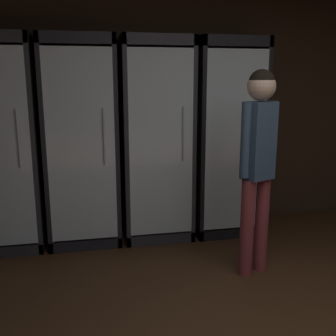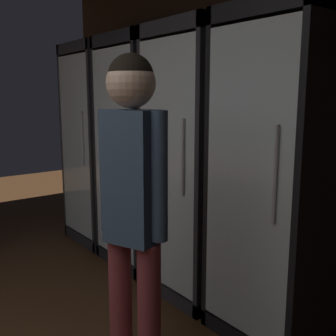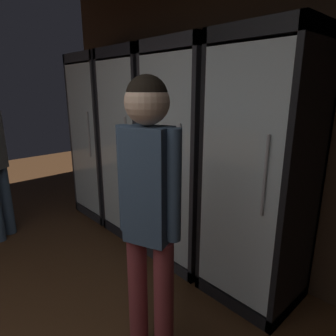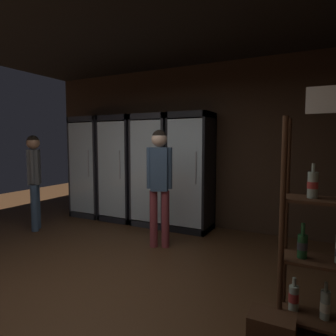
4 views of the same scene
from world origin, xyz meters
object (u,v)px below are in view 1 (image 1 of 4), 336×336
cooler_far_left (3,147)px  shopper_near (258,152)px  cooler_center (155,141)px  cooler_left (82,144)px  cooler_right (224,139)px

cooler_far_left → shopper_near: 2.32m
cooler_center → shopper_near: 1.20m
cooler_left → cooler_right: bearing=-0.1°
cooler_far_left → cooler_center: (1.44, -0.00, 0.01)m
cooler_far_left → cooler_right: (2.15, -0.00, 0.01)m
cooler_center → shopper_near: size_ratio=1.19×
cooler_center → cooler_right: same height
cooler_left → shopper_near: bearing=-36.7°
cooler_right → shopper_near: cooler_right is taller
cooler_left → shopper_near: 1.70m
cooler_far_left → cooler_left: size_ratio=1.00×
cooler_left → cooler_center: same height
cooler_far_left → cooler_left: bearing=-0.0°
shopper_near → cooler_right: bearing=85.8°
cooler_far_left → cooler_center: same height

